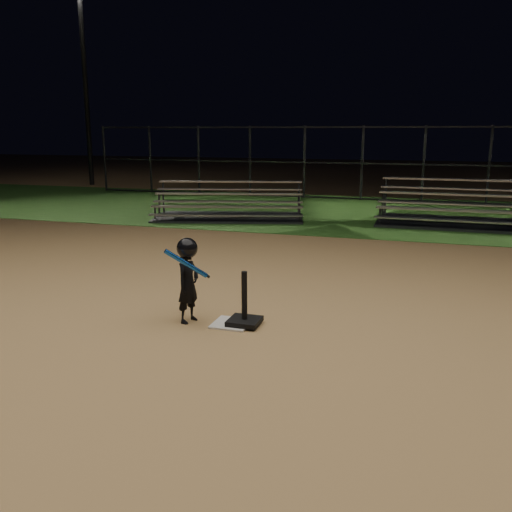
{
  "coord_description": "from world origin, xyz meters",
  "views": [
    {
      "loc": [
        2.21,
        -6.02,
        2.34
      ],
      "look_at": [
        0.0,
        1.0,
        0.65
      ],
      "focal_mm": 38.49,
      "sensor_mm": 36.0,
      "label": 1
    }
  ],
  "objects_px": {
    "home_plate": "(232,324)",
    "bleacher_right": "(471,217)",
    "child_batter": "(188,278)",
    "light_pole_left": "(83,67)",
    "batting_tee": "(244,315)",
    "bleacher_left": "(229,211)"
  },
  "relations": [
    {
      "from": "batting_tee",
      "to": "child_batter",
      "type": "xyz_separation_m",
      "value": [
        -0.71,
        -0.08,
        0.43
      ]
    },
    {
      "from": "home_plate",
      "to": "light_pole_left",
      "type": "height_order",
      "value": "light_pole_left"
    },
    {
      "from": "bleacher_right",
      "to": "light_pole_left",
      "type": "height_order",
      "value": "light_pole_left"
    },
    {
      "from": "home_plate",
      "to": "bleacher_left",
      "type": "relative_size",
      "value": 0.1
    },
    {
      "from": "bleacher_left",
      "to": "bleacher_right",
      "type": "distance_m",
      "value": 6.23
    },
    {
      "from": "child_batter",
      "to": "bleacher_right",
      "type": "height_order",
      "value": "bleacher_right"
    },
    {
      "from": "home_plate",
      "to": "bleacher_right",
      "type": "xyz_separation_m",
      "value": [
        3.27,
        8.58,
        0.22
      ]
    },
    {
      "from": "bleacher_left",
      "to": "bleacher_right",
      "type": "relative_size",
      "value": 0.94
    },
    {
      "from": "batting_tee",
      "to": "home_plate",
      "type": "bearing_deg",
      "value": -171.87
    },
    {
      "from": "home_plate",
      "to": "child_batter",
      "type": "height_order",
      "value": "child_batter"
    },
    {
      "from": "bleacher_right",
      "to": "child_batter",
      "type": "bearing_deg",
      "value": -112.65
    },
    {
      "from": "child_batter",
      "to": "light_pole_left",
      "type": "relative_size",
      "value": 0.13
    },
    {
      "from": "bleacher_right",
      "to": "home_plate",
      "type": "bearing_deg",
      "value": -109.66
    },
    {
      "from": "child_batter",
      "to": "light_pole_left",
      "type": "height_order",
      "value": "light_pole_left"
    },
    {
      "from": "home_plate",
      "to": "batting_tee",
      "type": "distance_m",
      "value": 0.2
    },
    {
      "from": "child_batter",
      "to": "bleacher_right",
      "type": "distance_m",
      "value": 9.44
    },
    {
      "from": "bleacher_right",
      "to": "batting_tee",
      "type": "bearing_deg",
      "value": -108.78
    },
    {
      "from": "batting_tee",
      "to": "bleacher_right",
      "type": "xyz_separation_m",
      "value": [
        3.11,
        8.56,
        0.09
      ]
    },
    {
      "from": "batting_tee",
      "to": "light_pole_left",
      "type": "bearing_deg",
      "value": 129.18
    },
    {
      "from": "child_batter",
      "to": "bleacher_right",
      "type": "xyz_separation_m",
      "value": [
        3.81,
        8.63,
        -0.34
      ]
    },
    {
      "from": "child_batter",
      "to": "bleacher_left",
      "type": "relative_size",
      "value": 0.25
    },
    {
      "from": "home_plate",
      "to": "bleacher_right",
      "type": "relative_size",
      "value": 0.1
    }
  ]
}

